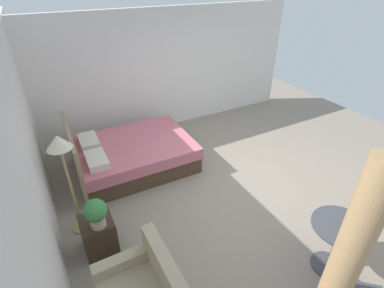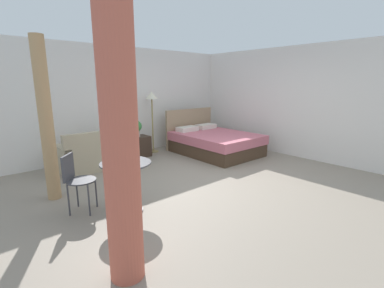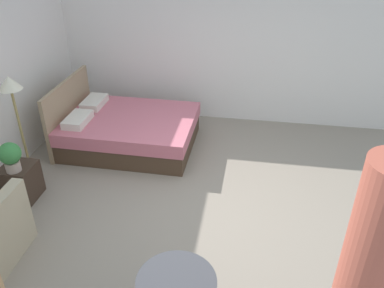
% 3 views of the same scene
% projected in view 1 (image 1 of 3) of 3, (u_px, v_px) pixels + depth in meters
% --- Properties ---
extents(ground_plane, '(8.56, 9.12, 0.02)m').
position_uv_depth(ground_plane, '(241.00, 184.00, 5.14)').
color(ground_plane, gray).
extents(wall_back, '(8.56, 0.12, 2.66)m').
position_uv_depth(wall_back, '(30.00, 175.00, 3.20)').
color(wall_back, silver).
rests_on(wall_back, ground).
extents(wall_right, '(0.12, 6.12, 2.66)m').
position_uv_depth(wall_right, '(172.00, 70.00, 6.52)').
color(wall_right, silver).
rests_on(wall_right, ground).
extents(bed, '(1.62, 2.15, 1.08)m').
position_uv_depth(bed, '(131.00, 154.00, 5.43)').
color(bed, '#473323').
rests_on(bed, ground).
extents(nightstand, '(0.44, 0.41, 0.51)m').
position_uv_depth(nightstand, '(99.00, 234.00, 3.84)').
color(nightstand, '#38281E').
rests_on(nightstand, ground).
extents(potted_plant, '(0.29, 0.29, 0.41)m').
position_uv_depth(potted_plant, '(96.00, 212.00, 3.52)').
color(potted_plant, tan).
rests_on(potted_plant, nightstand).
extents(floor_lamp, '(0.31, 0.31, 1.57)m').
position_uv_depth(floor_lamp, '(61.00, 153.00, 3.59)').
color(floor_lamp, '#99844C').
rests_on(floor_lamp, ground).
extents(balcony_table, '(0.70, 0.70, 0.73)m').
position_uv_depth(balcony_table, '(338.00, 239.00, 3.46)').
color(balcony_table, '#3F3F44').
rests_on(balcony_table, ground).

